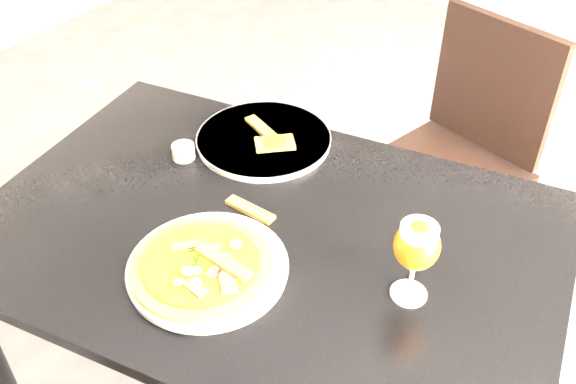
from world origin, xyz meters
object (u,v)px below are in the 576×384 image
Objects in this scene: dining_table at (266,260)px; beer_glass at (417,246)px; chair_far at (457,155)px; pizza at (202,265)px.

beer_glass is at bearing -8.59° from dining_table.
beer_glass reaches higher than dining_table.
dining_table is 0.39m from beer_glass.
chair_far is at bearing 72.24° from dining_table.
chair_far reaches higher than pizza.
dining_table is 0.21m from pizza.
pizza is at bearing -83.13° from chair_far.
chair_far is at bearing 102.41° from beer_glass.
dining_table is 4.80× the size of pizza.
pizza is 1.56× the size of beer_glass.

